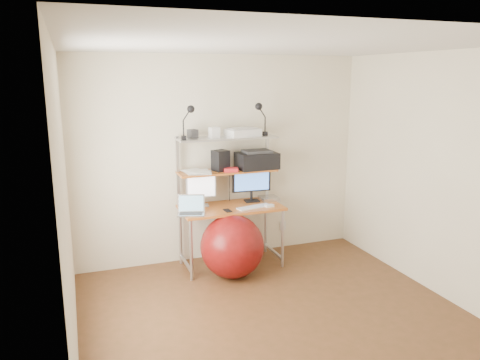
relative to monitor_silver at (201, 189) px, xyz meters
The scene contains 20 objects.
room 1.65m from the monitor_silver, 78.62° to the right, with size 3.60×3.60×3.60m.
computer_desk 0.33m from the monitor_silver, 15.61° to the right, with size 1.20×0.60×1.57m.
wall_outlet 1.35m from the monitor_silver, ahead, with size 0.08×0.01×0.12m, color silver.
monitor_silver is the anchor object (origin of this frame).
monitor_black 0.64m from the monitor_silver, ahead, with size 0.49×0.15×0.48m.
laptop 0.38m from the monitor_silver, 125.00° to the right, with size 0.36×0.32×0.26m.
keyboard 0.66m from the monitor_silver, 27.19° to the right, with size 0.43×0.12×0.01m, color silver.
mouse 0.83m from the monitor_silver, 23.75° to the right, with size 0.10×0.06×0.03m, color silver.
mac_mini 0.88m from the monitor_silver, ahead, with size 0.22×0.22×0.04m, color #B6B6BB.
phone 0.44m from the monitor_silver, 55.14° to the right, with size 0.07×0.13×0.01m, color black.
printer 0.76m from the monitor_silver, ahead, with size 0.49×0.34×0.23m.
nas_cube 0.40m from the monitor_silver, ahead, with size 0.17×0.17×0.24m, color black.
red_box 0.42m from the monitor_silver, 17.74° to the right, with size 0.16×0.11×0.05m, color red.
scanner 0.83m from the monitor_silver, ahead, with size 0.43×0.32×0.10m.
box_white 0.68m from the monitor_silver, 16.96° to the right, with size 0.11×0.09×0.12m, color silver.
box_grey 0.66m from the monitor_silver, 155.81° to the left, with size 0.10×0.10×0.10m, color #313134.
clip_lamp_left 0.90m from the monitor_silver, 142.12° to the right, with size 0.15×0.09×0.38m.
clip_lamp_right 1.14m from the monitor_silver, ahead, with size 0.16×0.09×0.39m.
exercise_ball 0.78m from the monitor_silver, 64.09° to the right, with size 0.73×0.73×0.73m, color maroon.
paper_stack 0.22m from the monitor_silver, 153.76° to the right, with size 0.37×0.42×0.02m.
Camera 1 is at (-1.73, -3.60, 2.26)m, focal length 35.00 mm.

